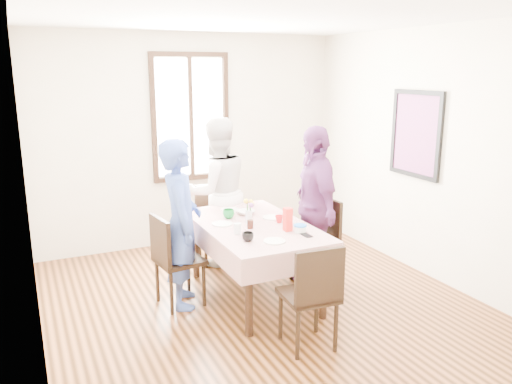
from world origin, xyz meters
The scene contains 31 objects.
ground centered at (0.00, 0.00, 0.00)m, with size 4.50×4.50×0.00m, color black.
back_wall centered at (0.00, 2.25, 1.35)m, with size 4.00×4.00×0.00m, color beige.
right_wall centered at (2.00, 0.00, 1.35)m, with size 4.50×4.50×0.00m, color beige.
window_frame centered at (0.00, 2.23, 1.65)m, with size 1.02×0.06×1.62m, color black.
window_pane centered at (0.00, 2.24, 1.65)m, with size 0.90×0.02×1.50m, color white.
art_poster centered at (1.98, 0.30, 1.55)m, with size 0.04×0.76×0.96m, color red.
dining_table centered at (0.00, 0.32, 0.38)m, with size 0.87×1.54×0.75m, color black.
tablecloth centered at (0.00, 0.32, 0.76)m, with size 0.99×1.66×0.01m, color #5D080E.
chair_left centered at (-0.72, 0.46, 0.46)m, with size 0.42×0.42×0.91m, color black.
chair_right centered at (0.73, 0.37, 0.46)m, with size 0.42×0.42×0.91m, color black.
chair_far centered at (0.00, 1.38, 0.46)m, with size 0.42×0.42×0.91m, color black.
chair_near centered at (0.00, -0.74, 0.46)m, with size 0.42×0.42×0.91m, color black.
person_left centered at (-0.70, 0.46, 0.82)m, with size 0.60×0.39×1.63m, color #364E9C.
person_far centered at (0.00, 1.36, 0.86)m, with size 0.84×0.65×1.72m, color silver.
person_right centered at (0.71, 0.37, 0.85)m, with size 1.00×0.41×1.70m, color #673068.
mug_black centered at (-0.26, -0.12, 0.80)m, with size 0.10×0.10×0.08m, color black.
mug_flag centered at (0.25, 0.26, 0.80)m, with size 0.08×0.08×0.08m, color red.
mug_green centered at (-0.14, 0.62, 0.81)m, with size 0.12×0.12×0.09m, color #0C7226.
serving_bowl centered at (0.07, 0.67, 0.78)m, with size 0.19×0.19×0.05m, color white.
juice_carton centered at (0.21, -0.01, 0.87)m, with size 0.07×0.07×0.22m, color red.
butter_tub centered at (0.29, -0.09, 0.79)m, with size 0.12×0.12×0.06m, color white.
jam_jar centered at (-0.08, 0.21, 0.80)m, with size 0.06×0.06×0.08m, color black.
drinking_glass centered at (-0.26, 0.11, 0.81)m, with size 0.07×0.07×0.10m, color silver.
smartphone centered at (0.29, -0.21, 0.77)m, with size 0.07×0.13×0.01m, color black.
flower_vase centered at (-0.03, 0.37, 0.83)m, with size 0.07×0.07×0.13m, color silver.
plate_left centered at (-0.28, 0.44, 0.77)m, with size 0.20×0.20×0.01m, color white.
plate_right centered at (0.27, 0.43, 0.77)m, with size 0.20×0.20×0.01m, color white.
plate_far centered at (-0.01, 0.89, 0.77)m, with size 0.20×0.20×0.01m, color white.
plate_near centered at (-0.05, -0.24, 0.77)m, with size 0.20×0.20×0.01m, color white.
butter_lid centered at (0.29, -0.09, 0.83)m, with size 0.12×0.12×0.01m, color blue.
flower_bunch centered at (-0.03, 0.37, 0.95)m, with size 0.09×0.09×0.10m, color yellow, non-canonical shape.
Camera 1 is at (-2.03, -4.06, 2.26)m, focal length 35.90 mm.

